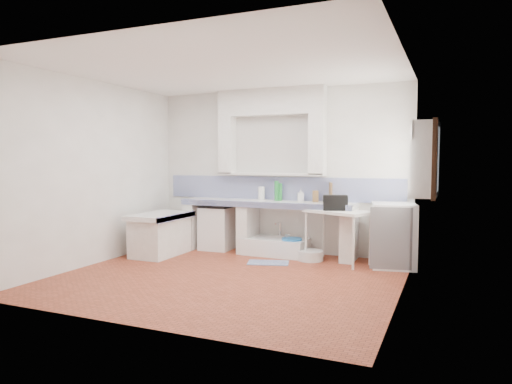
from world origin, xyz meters
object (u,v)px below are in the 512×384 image
at_px(stove, 217,228).
at_px(sink, 276,247).
at_px(fridge, 394,235).
at_px(side_table, 337,237).

bearing_deg(stove, sink, -3.92).
bearing_deg(sink, fridge, -2.73).
bearing_deg(fridge, sink, 164.00).
relative_size(stove, sink, 0.71).
xyz_separation_m(sink, fridge, (1.92, -0.14, 0.35)).
bearing_deg(stove, fridge, -5.23).
bearing_deg(side_table, fridge, 26.10).
xyz_separation_m(stove, sink, (1.13, -0.04, -0.25)).
bearing_deg(fridge, stove, 164.77).
relative_size(stove, fridge, 0.79).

